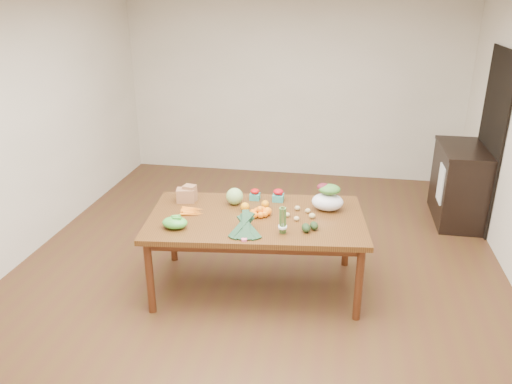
% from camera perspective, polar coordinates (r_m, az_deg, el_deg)
% --- Properties ---
extents(floor, '(6.00, 6.00, 0.00)m').
position_cam_1_polar(floor, '(5.23, 0.21, -8.80)').
color(floor, '#4F2E1B').
rests_on(floor, ground).
extents(room_walls, '(5.02, 6.02, 2.70)m').
position_cam_1_polar(room_walls, '(4.68, 0.23, 5.53)').
color(room_walls, silver).
rests_on(room_walls, floor).
extents(dining_table, '(2.09, 1.32, 0.75)m').
position_cam_1_polar(dining_table, '(4.76, 0.03, -6.89)').
color(dining_table, '#553213').
rests_on(dining_table, floor).
extents(doorway_dark, '(0.02, 1.00, 2.10)m').
position_cam_1_polar(doorway_dark, '(6.47, 25.19, 5.33)').
color(doorway_dark, black).
rests_on(doorway_dark, floor).
extents(cabinet, '(0.52, 1.02, 0.94)m').
position_cam_1_polar(cabinet, '(6.62, 22.13, 0.85)').
color(cabinet, black).
rests_on(cabinet, floor).
extents(dish_towel, '(0.02, 0.28, 0.45)m').
position_cam_1_polar(dish_towel, '(6.31, 20.34, 0.89)').
color(dish_towel, white).
rests_on(dish_towel, cabinet).
extents(paper_bag, '(0.25, 0.22, 0.16)m').
position_cam_1_polar(paper_bag, '(4.93, -8.04, -0.21)').
color(paper_bag, '#8D613F').
rests_on(paper_bag, dining_table).
extents(cabbage, '(0.16, 0.16, 0.16)m').
position_cam_1_polar(cabbage, '(4.83, -2.46, -0.49)').
color(cabbage, '#9AB76A').
rests_on(cabbage, dining_table).
extents(strawberry_basket_a, '(0.11, 0.11, 0.09)m').
position_cam_1_polar(strawberry_basket_a, '(4.95, -0.12, -0.37)').
color(strawberry_basket_a, '#B7100C').
rests_on(strawberry_basket_a, dining_table).
extents(strawberry_basket_b, '(0.12, 0.12, 0.10)m').
position_cam_1_polar(strawberry_basket_b, '(4.92, 2.56, -0.48)').
color(strawberry_basket_b, '#B60C1B').
rests_on(strawberry_basket_b, dining_table).
extents(orange_a, '(0.09, 0.09, 0.09)m').
position_cam_1_polar(orange_a, '(4.68, -1.26, -1.71)').
color(orange_a, orange).
rests_on(orange_a, dining_table).
extents(orange_b, '(0.07, 0.07, 0.07)m').
position_cam_1_polar(orange_b, '(4.76, 1.05, -1.39)').
color(orange_b, orange).
rests_on(orange_b, dining_table).
extents(orange_c, '(0.08, 0.08, 0.08)m').
position_cam_1_polar(orange_c, '(4.60, 1.32, -2.22)').
color(orange_c, '#FF9F0F').
rests_on(orange_c, dining_table).
extents(mandarin_cluster, '(0.20, 0.20, 0.10)m').
position_cam_1_polar(mandarin_cluster, '(4.58, 0.45, -2.18)').
color(mandarin_cluster, '#E2510D').
rests_on(mandarin_cluster, dining_table).
extents(carrots, '(0.24, 0.21, 0.03)m').
position_cam_1_polar(carrots, '(4.70, -7.21, -2.18)').
color(carrots, orange).
rests_on(carrots, dining_table).
extents(snap_pea_bag, '(0.22, 0.17, 0.10)m').
position_cam_1_polar(snap_pea_bag, '(4.41, -9.26, -3.48)').
color(snap_pea_bag, green).
rests_on(snap_pea_bag, dining_table).
extents(kale_bunch, '(0.36, 0.43, 0.16)m').
position_cam_1_polar(kale_bunch, '(4.21, -1.27, -4.00)').
color(kale_bunch, black).
rests_on(kale_bunch, dining_table).
extents(asparagus_bundle, '(0.09, 0.13, 0.26)m').
position_cam_1_polar(asparagus_bundle, '(4.23, 3.08, -3.26)').
color(asparagus_bundle, '#547B38').
rests_on(asparagus_bundle, dining_table).
extents(potato_a, '(0.05, 0.04, 0.04)m').
position_cam_1_polar(potato_a, '(4.59, 3.59, -2.60)').
color(potato_a, '#DDCC7F').
rests_on(potato_a, dining_table).
extents(potato_b, '(0.05, 0.04, 0.04)m').
position_cam_1_polar(potato_b, '(4.51, 4.66, -3.04)').
color(potato_b, tan).
rests_on(potato_b, dining_table).
extents(potato_c, '(0.05, 0.05, 0.04)m').
position_cam_1_polar(potato_c, '(4.68, 5.94, -2.14)').
color(potato_c, tan).
rests_on(potato_c, dining_table).
extents(potato_d, '(0.05, 0.05, 0.05)m').
position_cam_1_polar(potato_d, '(4.73, 4.75, -1.84)').
color(potato_d, tan).
rests_on(potato_d, dining_table).
extents(potato_e, '(0.06, 0.05, 0.05)m').
position_cam_1_polar(potato_e, '(4.57, 6.44, -2.71)').
color(potato_e, tan).
rests_on(potato_e, dining_table).
extents(avocado_a, '(0.10, 0.13, 0.07)m').
position_cam_1_polar(avocado_a, '(4.32, 5.73, -4.09)').
color(avocado_a, black).
rests_on(avocado_a, dining_table).
extents(avocado_b, '(0.10, 0.12, 0.07)m').
position_cam_1_polar(avocado_b, '(4.37, 6.65, -3.84)').
color(avocado_b, black).
rests_on(avocado_b, dining_table).
extents(salad_bag, '(0.32, 0.26, 0.23)m').
position_cam_1_polar(salad_bag, '(4.73, 8.20, -0.75)').
color(salad_bag, silver).
rests_on(salad_bag, dining_table).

